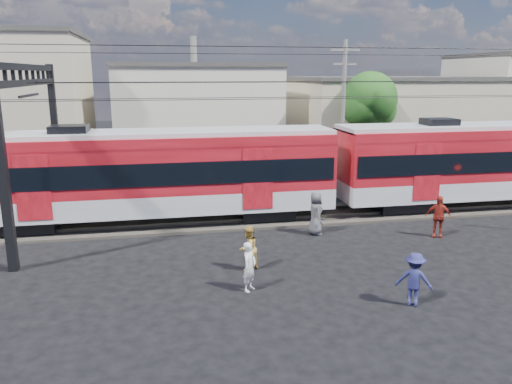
{
  "coord_description": "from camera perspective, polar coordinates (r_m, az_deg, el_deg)",
  "views": [
    {
      "loc": [
        -4.92,
        -13.76,
        6.57
      ],
      "look_at": [
        -1.28,
        5.0,
        2.01
      ],
      "focal_mm": 35.0,
      "sensor_mm": 36.0,
      "label": 1
    }
  ],
  "objects": [
    {
      "name": "ground",
      "position": [
        16.02,
        8.06,
        -10.93
      ],
      "size": [
        120.0,
        120.0,
        0.0
      ],
      "primitive_type": "plane",
      "color": "black",
      "rests_on": "ground"
    },
    {
      "name": "pedestrian_d",
      "position": [
        21.7,
        20.11,
        -2.66
      ],
      "size": [
        1.1,
        0.82,
        1.73
      ],
      "primitive_type": "imported",
      "rotation": [
        0.0,
        0.0,
        -0.45
      ],
      "color": "maroon",
      "rests_on": "ground"
    },
    {
      "name": "catenary",
      "position": [
        22.12,
        -20.94,
        8.84
      ],
      "size": [
        70.0,
        9.3,
        7.52
      ],
      "color": "black",
      "rests_on": "ground"
    },
    {
      "name": "tree_near",
      "position": [
        34.89,
        13.08,
        9.95
      ],
      "size": [
        3.82,
        3.64,
        6.72
      ],
      "color": "#382619",
      "rests_on": "ground"
    },
    {
      "name": "building_midwest",
      "position": [
        40.97,
        -6.96,
        9.25
      ],
      "size": [
        12.24,
        12.24,
        7.3
      ],
      "color": "beige",
      "rests_on": "ground"
    },
    {
      "name": "track_bed",
      "position": [
        23.24,
        1.68,
        -2.85
      ],
      "size": [
        70.0,
        3.4,
        0.12
      ],
      "primitive_type": "cube",
      "color": "#2D2823",
      "rests_on": "ground"
    },
    {
      "name": "commuter_train",
      "position": [
        22.15,
        -11.47,
        2.31
      ],
      "size": [
        50.3,
        3.08,
        4.17
      ],
      "color": "black",
      "rests_on": "ground"
    },
    {
      "name": "building_mideast",
      "position": [
        42.37,
        15.74,
        8.31
      ],
      "size": [
        16.32,
        10.2,
        6.3
      ],
      "color": "tan",
      "rests_on": "ground"
    },
    {
      "name": "pedestrian_c",
      "position": [
        15.25,
        17.62,
        -9.49
      ],
      "size": [
        1.19,
        1.03,
        1.6
      ],
      "primitive_type": "imported",
      "rotation": [
        0.0,
        0.0,
        2.62
      ],
      "color": "navy",
      "rests_on": "ground"
    },
    {
      "name": "pedestrian_e",
      "position": [
        20.86,
        6.83,
        -2.43
      ],
      "size": [
        0.6,
        0.9,
        1.81
      ],
      "primitive_type": "imported",
      "rotation": [
        0.0,
        0.0,
        1.6
      ],
      "color": "#48474C",
      "rests_on": "ground"
    },
    {
      "name": "utility_pole_mid",
      "position": [
        30.83,
        9.92,
        9.44
      ],
      "size": [
        1.8,
        0.24,
        8.5
      ],
      "color": "slate",
      "rests_on": "ground"
    },
    {
      "name": "rail_near",
      "position": [
        22.5,
        2.1,
        -3.08
      ],
      "size": [
        70.0,
        0.12,
        0.12
      ],
      "primitive_type": "cube",
      "color": "#59544C",
      "rests_on": "track_bed"
    },
    {
      "name": "pedestrian_a",
      "position": [
        15.49,
        -0.76,
        -8.52
      ],
      "size": [
        0.65,
        0.68,
        1.56
      ],
      "primitive_type": "imported",
      "rotation": [
        0.0,
        0.0,
        0.9
      ],
      "color": "silver",
      "rests_on": "ground"
    },
    {
      "name": "rail_far",
      "position": [
        23.91,
        1.29,
        -2.08
      ],
      "size": [
        70.0,
        0.12,
        0.12
      ],
      "primitive_type": "cube",
      "color": "#59544C",
      "rests_on": "track_bed"
    },
    {
      "name": "pedestrian_b",
      "position": [
        17.04,
        -0.89,
        -6.45
      ],
      "size": [
        0.96,
        0.93,
        1.56
      ],
      "primitive_type": "imported",
      "rotation": [
        0.0,
        0.0,
        3.8
      ],
      "color": "gold",
      "rests_on": "ground"
    }
  ]
}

